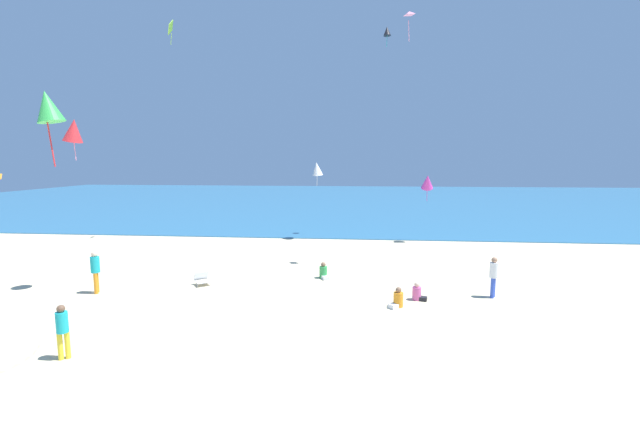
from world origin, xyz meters
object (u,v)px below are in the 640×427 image
(person_7, at_px, (494,274))
(kite_white, at_px, (317,169))
(person_5, at_px, (398,300))
(person_2, at_px, (418,293))
(kite_black, at_px, (387,31))
(person_3, at_px, (324,272))
(kite_red, at_px, (73,130))
(person_0, at_px, (95,269))
(kite_pink, at_px, (409,14))
(kite_green, at_px, (48,107))
(kite_lime, at_px, (171,28))
(beach_chair_far_left, at_px, (202,279))
(person_8, at_px, (62,328))
(kite_magenta, at_px, (427,182))

(person_7, xyz_separation_m, kite_white, (-8.22, 11.56, 3.93))
(person_5, xyz_separation_m, person_7, (3.89, 1.45, 0.67))
(person_2, height_order, kite_black, kite_black)
(kite_white, bearing_deg, kite_black, 22.82)
(person_3, bearing_deg, kite_red, -101.49)
(person_2, distance_m, kite_white, 14.00)
(kite_black, bearing_deg, person_0, -130.93)
(person_0, relative_size, kite_black, 1.30)
(kite_pink, bearing_deg, kite_green, -124.12)
(person_3, bearing_deg, person_7, 46.80)
(person_5, distance_m, kite_lime, 23.10)
(person_2, height_order, person_3, person_3)
(beach_chair_far_left, xyz_separation_m, person_0, (-3.91, -1.53, 0.76))
(kite_black, bearing_deg, kite_red, -133.29)
(person_8, xyz_separation_m, kite_black, (9.84, 19.96, 13.40))
(kite_green, bearing_deg, kite_red, 123.20)
(person_8, bearing_deg, kite_pink, -76.08)
(person_2, distance_m, person_5, 1.21)
(person_3, distance_m, kite_black, 18.41)
(person_8, relative_size, kite_green, 0.95)
(kite_lime, bearing_deg, kite_black, 10.90)
(beach_chair_far_left, xyz_separation_m, kite_white, (3.99, 10.98, 4.62))
(kite_red, distance_m, kite_pink, 15.93)
(person_5, xyz_separation_m, person_8, (-9.52, -4.99, 0.61))
(person_7, relative_size, kite_black, 1.21)
(kite_green, bearing_deg, beach_chair_far_left, 92.23)
(person_7, distance_m, kite_green, 15.51)
(person_5, relative_size, kite_black, 0.56)
(kite_lime, bearing_deg, person_7, -31.21)
(person_0, distance_m, person_2, 13.12)
(person_8, distance_m, kite_white, 19.16)
(person_7, distance_m, kite_magenta, 11.51)
(person_5, distance_m, kite_white, 14.47)
(person_5, relative_size, kite_lime, 0.47)
(kite_green, bearing_deg, kite_magenta, 60.42)
(person_2, bearing_deg, kite_lime, 158.58)
(person_7, relative_size, person_8, 1.07)
(person_5, distance_m, person_7, 4.21)
(kite_lime, bearing_deg, person_5, -41.34)
(beach_chair_far_left, bearing_deg, person_0, -105.18)
(kite_green, bearing_deg, person_5, 40.49)
(kite_green, bearing_deg, kite_white, 79.58)
(kite_red, relative_size, kite_white, 1.03)
(beach_chair_far_left, relative_size, kite_pink, 0.63)
(beach_chair_far_left, bearing_deg, kite_red, -112.33)
(kite_pink, bearing_deg, person_8, -132.80)
(person_7, distance_m, kite_black, 19.32)
(kite_black, bearing_deg, person_3, -106.53)
(person_5, bearing_deg, person_7, 158.19)
(kite_pink, bearing_deg, kite_red, -158.84)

